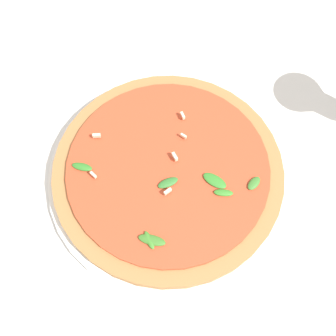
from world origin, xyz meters
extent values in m
plane|color=silver|center=(0.00, 0.00, 0.00)|extent=(6.00, 6.00, 0.00)
cylinder|color=white|center=(-0.03, -0.01, 0.01)|extent=(0.37, 0.37, 0.01)
cylinder|color=#AD7542|center=(-0.03, -0.01, 0.02)|extent=(0.35, 0.35, 0.02)
cylinder|color=#C64728|center=(-0.03, -0.01, 0.03)|extent=(0.30, 0.30, 0.01)
ellipsoid|color=#32732E|center=(-0.03, -0.04, 0.04)|extent=(0.03, 0.03, 0.01)
ellipsoid|color=#34832B|center=(0.04, -0.03, 0.04)|extent=(0.04, 0.03, 0.01)
ellipsoid|color=#38842A|center=(0.05, -0.05, 0.04)|extent=(0.03, 0.01, 0.01)
ellipsoid|color=#3C792D|center=(0.09, -0.03, 0.04)|extent=(0.03, 0.03, 0.01)
ellipsoid|color=#3B7629|center=(-0.05, -0.13, 0.04)|extent=(0.04, 0.02, 0.01)
ellipsoid|color=#327B29|center=(-0.16, -0.02, 0.04)|extent=(0.03, 0.02, 0.01)
ellipsoid|color=#3D802A|center=(-0.05, -0.13, 0.04)|extent=(0.02, 0.03, 0.01)
cube|color=beige|center=(-0.02, 0.00, 0.04)|extent=(0.01, 0.01, 0.01)
cube|color=beige|center=(-0.14, 0.03, 0.04)|extent=(0.01, 0.01, 0.01)
cube|color=beige|center=(-0.03, -0.06, 0.04)|extent=(0.01, 0.01, 0.01)
cube|color=beige|center=(-0.14, -0.04, 0.04)|extent=(0.01, 0.01, 0.01)
cube|color=beige|center=(-0.01, 0.07, 0.04)|extent=(0.01, 0.01, 0.01)
cube|color=beige|center=(-0.01, 0.04, 0.04)|extent=(0.01, 0.01, 0.01)
camera|label=1|loc=(-0.02, -0.27, 0.56)|focal=42.00mm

